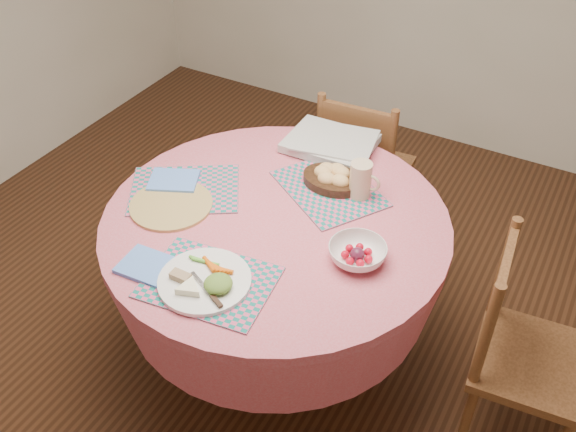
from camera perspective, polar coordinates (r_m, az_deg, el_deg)
name	(u,v)px	position (r m, az deg, el deg)	size (l,w,h in m)	color
ground	(278,353)	(2.80, -0.91, -12.10)	(4.00, 4.00, 0.00)	#331C0F
dining_table	(276,258)	(2.40, -1.05, -3.79)	(1.24, 1.24, 0.75)	#CE6076
chair_right	(520,350)	(2.37, 19.95, -11.11)	(0.42, 0.44, 0.87)	brown
chair_back	(361,168)	(3.05, 6.52, 4.26)	(0.43, 0.41, 0.87)	brown
placemat_front	(209,282)	(2.04, -7.04, -5.85)	(0.40, 0.30, 0.01)	#14716B
placemat_left	(185,189)	(2.42, -9.16, 2.34)	(0.40, 0.30, 0.01)	#14716B
placemat_back	(329,189)	(2.40, 3.68, 2.44)	(0.40, 0.30, 0.01)	#14716B
wicker_trivet	(171,205)	(2.35, -10.35, 0.99)	(0.30, 0.30, 0.01)	tan
napkin_near	(148,266)	(2.12, -12.34, -4.38)	(0.18, 0.14, 0.01)	#5988E4
napkin_far	(174,181)	(2.46, -10.13, 3.12)	(0.18, 0.14, 0.01)	#5988E4
dinner_plate	(205,281)	(2.02, -7.37, -5.72)	(0.29, 0.29, 0.05)	white
bread_bowl	(332,177)	(2.41, 3.97, 3.51)	(0.23, 0.23, 0.08)	black
latte_mug	(361,180)	(2.33, 6.52, 3.21)	(0.12, 0.08, 0.14)	#CFB48E
fruit_bowl	(357,254)	(2.10, 6.19, -3.35)	(0.19, 0.19, 0.06)	white
newspaper_stack	(331,143)	(2.62, 3.84, 6.54)	(0.37, 0.30, 0.04)	silver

